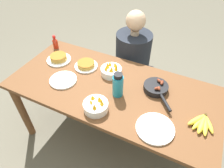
% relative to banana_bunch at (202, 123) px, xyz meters
% --- Properties ---
extents(ground_plane, '(14.00, 14.00, 0.00)m').
position_rel_banana_bunch_xyz_m(ground_plane, '(-0.73, 0.07, -0.76)').
color(ground_plane, '#666051').
extents(dining_table, '(1.75, 0.81, 0.75)m').
position_rel_banana_bunch_xyz_m(dining_table, '(-0.73, 0.07, -0.12)').
color(dining_table, brown).
rests_on(dining_table, ground_plane).
extents(banana_bunch, '(0.19, 0.20, 0.04)m').
position_rel_banana_bunch_xyz_m(banana_bunch, '(0.00, 0.00, 0.00)').
color(banana_bunch, yellow).
rests_on(banana_bunch, dining_table).
extents(skillet, '(0.28, 0.31, 0.08)m').
position_rel_banana_bunch_xyz_m(skillet, '(-0.38, 0.19, 0.01)').
color(skillet, black).
rests_on(skillet, dining_table).
extents(frittata_plate_center, '(0.21, 0.21, 0.05)m').
position_rel_banana_bunch_xyz_m(frittata_plate_center, '(-1.06, 0.20, 0.00)').
color(frittata_plate_center, white).
rests_on(frittata_plate_center, dining_table).
extents(frittata_plate_side, '(0.23, 0.23, 0.06)m').
position_rel_banana_bunch_xyz_m(frittata_plate_side, '(-1.35, 0.17, 0.01)').
color(frittata_plate_side, white).
rests_on(frittata_plate_side, dining_table).
extents(empty_plate_near_front, '(0.23, 0.23, 0.02)m').
position_rel_banana_bunch_xyz_m(empty_plate_near_front, '(-1.14, -0.05, -0.01)').
color(empty_plate_near_front, white).
rests_on(empty_plate_near_front, dining_table).
extents(empty_plate_far_left, '(0.26, 0.26, 0.02)m').
position_rel_banana_bunch_xyz_m(empty_plate_far_left, '(-0.28, -0.18, -0.01)').
color(empty_plate_far_left, white).
rests_on(empty_plate_far_left, dining_table).
extents(fruit_bowl_mango, '(0.19, 0.19, 0.12)m').
position_rel_banana_bunch_xyz_m(fruit_bowl_mango, '(-0.81, 0.21, 0.02)').
color(fruit_bowl_mango, white).
rests_on(fruit_bowl_mango, dining_table).
extents(fruit_bowl_citrus, '(0.18, 0.18, 0.12)m').
position_rel_banana_bunch_xyz_m(fruit_bowl_citrus, '(-0.72, -0.20, 0.02)').
color(fruit_bowl_citrus, white).
rests_on(fruit_bowl_citrus, dining_table).
extents(water_bottle, '(0.09, 0.09, 0.21)m').
position_rel_banana_bunch_xyz_m(water_bottle, '(-0.65, 0.01, 0.08)').
color(water_bottle, teal).
rests_on(water_bottle, dining_table).
extents(hot_sauce_bottle, '(0.05, 0.05, 0.14)m').
position_rel_banana_bunch_xyz_m(hot_sauce_bottle, '(-1.52, 0.34, 0.04)').
color(hot_sauce_bottle, '#B72814').
rests_on(hot_sauce_bottle, dining_table).
extents(person_figure, '(0.41, 0.41, 1.15)m').
position_rel_banana_bunch_xyz_m(person_figure, '(-0.78, 0.70, -0.30)').
color(person_figure, black).
rests_on(person_figure, ground_plane).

